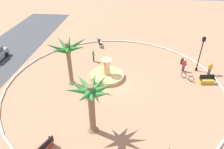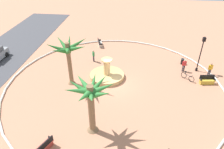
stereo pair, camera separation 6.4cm
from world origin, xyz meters
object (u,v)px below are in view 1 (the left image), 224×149
object	(u,v)px
person_cyclist_helmet	(210,69)
person_cyclist_photo	(184,65)
palm_tree_near_fountain	(91,96)
bench_west	(44,148)
palm_tree_by_curb	(68,52)
bicycle_red_frame	(187,77)
bench_east	(207,81)
fountain	(107,75)
trash_bin	(182,61)
person_pedestrian_stroll	(93,55)
bench_southeast	(100,44)
lamppost	(201,51)

from	to	relation	value
person_cyclist_helmet	person_cyclist_photo	size ratio (longest dim) A/B	1.00
palm_tree_near_fountain	bench_west	bearing A→B (deg)	127.26
palm_tree_by_curb	bicycle_red_frame	world-z (taller)	palm_tree_by_curb
bench_east	fountain	bearing A→B (deg)	90.22
fountain	trash_bin	xyz separation A→B (m)	(4.16, -9.08, 0.05)
fountain	person_cyclist_helmet	bearing A→B (deg)	-81.22
palm_tree_near_fountain	person_pedestrian_stroll	world-z (taller)	palm_tree_near_fountain
trash_bin	palm_tree_by_curb	bearing A→B (deg)	114.29
bench_southeast	person_cyclist_helmet	distance (m)	15.33
fountain	lamppost	size ratio (longest dim) A/B	0.88
palm_tree_by_curb	bench_west	size ratio (longest dim) A/B	3.07
lamppost	trash_bin	world-z (taller)	lamppost
trash_bin	person_pedestrian_stroll	xyz separation A→B (m)	(-0.63, 11.30, 0.51)
palm_tree_near_fountain	person_cyclist_helmet	world-z (taller)	palm_tree_near_fountain
bicycle_red_frame	person_pedestrian_stroll	world-z (taller)	person_pedestrian_stroll
palm_tree_by_curb	person_cyclist_helmet	size ratio (longest dim) A/B	3.19
fountain	person_cyclist_photo	distance (m)	9.22
bicycle_red_frame	person_cyclist_helmet	size ratio (longest dim) A/B	0.79
bench_west	fountain	bearing A→B (deg)	-17.77
palm_tree_near_fountain	bench_west	size ratio (longest dim) A/B	2.88
fountain	person_pedestrian_stroll	world-z (taller)	fountain
fountain	person_pedestrian_stroll	xyz separation A→B (m)	(3.53, 2.22, 0.57)
lamppost	person_pedestrian_stroll	xyz separation A→B (m)	(0.82, 12.74, -1.69)
lamppost	bicycle_red_frame	world-z (taller)	lamppost
bicycle_red_frame	person_cyclist_helmet	distance (m)	2.98
bench_east	person_cyclist_helmet	xyz separation A→B (m)	(1.77, -0.70, 0.54)
bicycle_red_frame	person_pedestrian_stroll	bearing A→B (deg)	75.29
palm_tree_by_curb	person_cyclist_helmet	bearing A→B (deg)	-77.50
palm_tree_by_curb	bench_east	world-z (taller)	palm_tree_by_curb
palm_tree_near_fountain	palm_tree_by_curb	bearing A→B (deg)	29.65
trash_bin	bicycle_red_frame	xyz separation A→B (m)	(-3.59, 0.04, -0.00)
bench_east	bench_southeast	size ratio (longest dim) A/B	0.98
bench_southeast	person_pedestrian_stroll	distance (m)	4.80
bench_southeast	bicycle_red_frame	world-z (taller)	bench_southeast
palm_tree_near_fountain	trash_bin	world-z (taller)	palm_tree_near_fountain
person_pedestrian_stroll	bench_southeast	bearing A→B (deg)	-0.48
bench_west	person_pedestrian_stroll	world-z (taller)	person_pedestrian_stroll
bicycle_red_frame	person_cyclist_photo	size ratio (longest dim) A/B	0.80
palm_tree_by_curb	bench_west	xyz separation A→B (m)	(-8.73, -0.38, -3.51)
bench_west	person_cyclist_photo	bearing A→B (deg)	-43.80
palm_tree_by_curb	bench_southeast	world-z (taller)	palm_tree_by_curb
person_cyclist_helmet	person_cyclist_photo	bearing A→B (deg)	78.37
bench_east	person_pedestrian_stroll	xyz separation A→B (m)	(3.49, 13.22, 0.55)
bench_southeast	trash_bin	bearing A→B (deg)	-110.16
fountain	bicycle_red_frame	bearing A→B (deg)	-86.38
palm_tree_by_curb	bicycle_red_frame	xyz separation A→B (m)	(2.18, -12.74, -3.48)
bench_east	person_cyclist_helmet	size ratio (longest dim) A/B	1.03
fountain	palm_tree_by_curb	bearing A→B (deg)	113.50
person_cyclist_helmet	trash_bin	bearing A→B (deg)	48.14
lamppost	bicycle_red_frame	size ratio (longest dim) A/B	3.49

